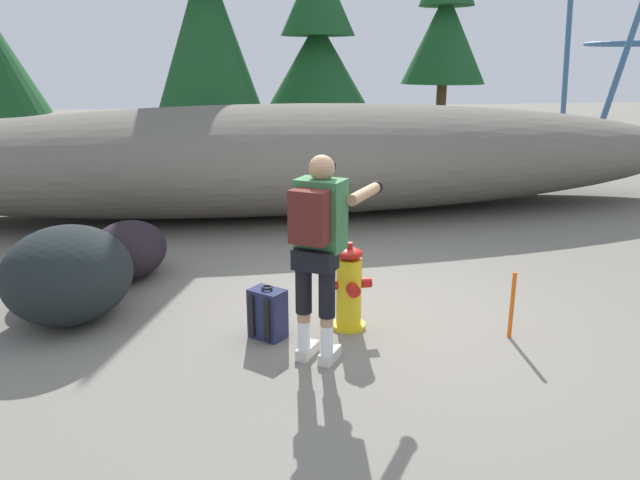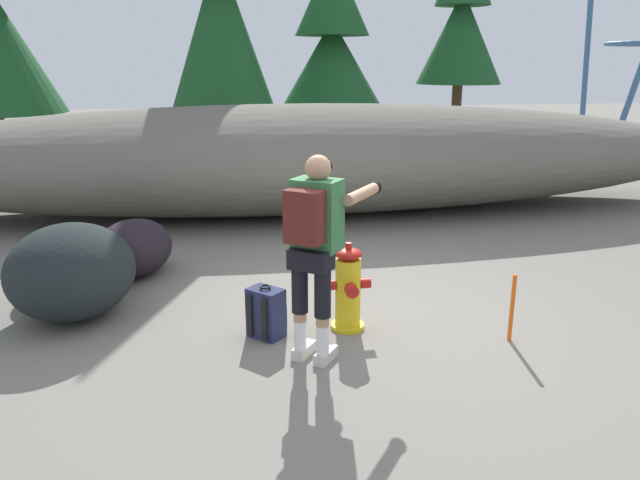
{
  "view_description": "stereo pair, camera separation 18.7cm",
  "coord_description": "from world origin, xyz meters",
  "px_view_note": "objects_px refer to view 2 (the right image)",
  "views": [
    {
      "loc": [
        -1.33,
        -5.03,
        2.31
      ],
      "look_at": [
        -0.34,
        0.16,
        0.75
      ],
      "focal_mm": 33.93,
      "sensor_mm": 36.0,
      "label": 1
    },
    {
      "loc": [
        -1.15,
        -5.06,
        2.31
      ],
      "look_at": [
        -0.34,
        0.16,
        0.75
      ],
      "focal_mm": 33.93,
      "sensor_mm": 36.0,
      "label": 2
    }
  ],
  "objects_px": {
    "spare_backpack": "(266,313)",
    "utility_worker": "(316,234)",
    "boulder_mid": "(134,248)",
    "boulder_small": "(74,259)",
    "boulder_large": "(71,271)",
    "fire_hydrant": "(348,290)",
    "survey_stake": "(512,308)"
  },
  "relations": [
    {
      "from": "utility_worker",
      "to": "spare_backpack",
      "type": "height_order",
      "value": "utility_worker"
    },
    {
      "from": "spare_backpack",
      "to": "boulder_small",
      "type": "height_order",
      "value": "boulder_small"
    },
    {
      "from": "utility_worker",
      "to": "boulder_mid",
      "type": "distance_m",
      "value": 2.95
    },
    {
      "from": "fire_hydrant",
      "to": "boulder_large",
      "type": "relative_size",
      "value": 0.63
    },
    {
      "from": "boulder_large",
      "to": "boulder_small",
      "type": "relative_size",
      "value": 1.46
    },
    {
      "from": "boulder_large",
      "to": "boulder_mid",
      "type": "height_order",
      "value": "boulder_large"
    },
    {
      "from": "boulder_mid",
      "to": "survey_stake",
      "type": "xyz_separation_m",
      "value": [
        3.42,
        -2.24,
        -0.01
      ]
    },
    {
      "from": "boulder_large",
      "to": "survey_stake",
      "type": "xyz_separation_m",
      "value": [
        3.82,
        -1.13,
        -0.14
      ]
    },
    {
      "from": "spare_backpack",
      "to": "utility_worker",
      "type": "bearing_deg",
      "value": -95.73
    },
    {
      "from": "utility_worker",
      "to": "spare_backpack",
      "type": "xyz_separation_m",
      "value": [
        -0.37,
        0.45,
        -0.83
      ]
    },
    {
      "from": "fire_hydrant",
      "to": "boulder_small",
      "type": "bearing_deg",
      "value": 151.66
    },
    {
      "from": "utility_worker",
      "to": "survey_stake",
      "type": "relative_size",
      "value": 2.74
    },
    {
      "from": "fire_hydrant",
      "to": "spare_backpack",
      "type": "height_order",
      "value": "fire_hydrant"
    },
    {
      "from": "survey_stake",
      "to": "boulder_small",
      "type": "bearing_deg",
      "value": 154.65
    },
    {
      "from": "utility_worker",
      "to": "boulder_small",
      "type": "xyz_separation_m",
      "value": [
        -2.29,
        1.93,
        -0.71
      ]
    },
    {
      "from": "fire_hydrant",
      "to": "spare_backpack",
      "type": "bearing_deg",
      "value": -175.94
    },
    {
      "from": "boulder_mid",
      "to": "survey_stake",
      "type": "distance_m",
      "value": 4.08
    },
    {
      "from": "utility_worker",
      "to": "survey_stake",
      "type": "height_order",
      "value": "utility_worker"
    },
    {
      "from": "fire_hydrant",
      "to": "spare_backpack",
      "type": "xyz_separation_m",
      "value": [
        -0.73,
        -0.05,
        -0.15
      ]
    },
    {
      "from": "boulder_large",
      "to": "boulder_mid",
      "type": "bearing_deg",
      "value": 69.94
    },
    {
      "from": "boulder_mid",
      "to": "boulder_small",
      "type": "relative_size",
      "value": 1.19
    },
    {
      "from": "boulder_large",
      "to": "boulder_mid",
      "type": "xyz_separation_m",
      "value": [
        0.41,
        1.11,
        -0.13
      ]
    },
    {
      "from": "utility_worker",
      "to": "spare_backpack",
      "type": "relative_size",
      "value": 3.5
    },
    {
      "from": "spare_backpack",
      "to": "survey_stake",
      "type": "height_order",
      "value": "survey_stake"
    },
    {
      "from": "spare_backpack",
      "to": "boulder_small",
      "type": "distance_m",
      "value": 2.42
    },
    {
      "from": "boulder_large",
      "to": "boulder_small",
      "type": "xyz_separation_m",
      "value": [
        -0.16,
        0.76,
        -0.12
      ]
    },
    {
      "from": "spare_backpack",
      "to": "survey_stake",
      "type": "distance_m",
      "value": 2.1
    },
    {
      "from": "boulder_large",
      "to": "boulder_mid",
      "type": "distance_m",
      "value": 1.19
    },
    {
      "from": "boulder_mid",
      "to": "boulder_small",
      "type": "bearing_deg",
      "value": -147.76
    },
    {
      "from": "utility_worker",
      "to": "boulder_mid",
      "type": "height_order",
      "value": "utility_worker"
    },
    {
      "from": "utility_worker",
      "to": "boulder_large",
      "type": "height_order",
      "value": "utility_worker"
    },
    {
      "from": "boulder_small",
      "to": "utility_worker",
      "type": "bearing_deg",
      "value": -40.13
    }
  ]
}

